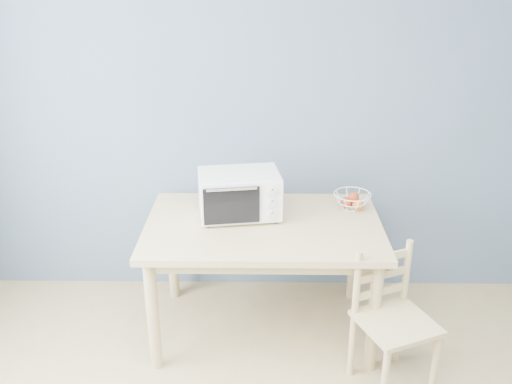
{
  "coord_description": "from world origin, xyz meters",
  "views": [
    {
      "loc": [
        -0.0,
        -1.34,
        2.24
      ],
      "look_at": [
        -0.04,
        1.75,
        0.93
      ],
      "focal_mm": 40.0,
      "sensor_mm": 36.0,
      "label": 1
    }
  ],
  "objects_px": {
    "dining_table": "(263,238)",
    "dining_chair": "(392,322)",
    "toaster_oven": "(236,194)",
    "fruit_basket": "(352,200)"
  },
  "relations": [
    {
      "from": "fruit_basket",
      "to": "dining_chair",
      "type": "relative_size",
      "value": 0.35
    },
    {
      "from": "fruit_basket",
      "to": "dining_chair",
      "type": "height_order",
      "value": "fruit_basket"
    },
    {
      "from": "dining_table",
      "to": "dining_chair",
      "type": "bearing_deg",
      "value": -34.17
    },
    {
      "from": "toaster_oven",
      "to": "dining_chair",
      "type": "distance_m",
      "value": 1.15
    },
    {
      "from": "dining_table",
      "to": "fruit_basket",
      "type": "distance_m",
      "value": 0.61
    },
    {
      "from": "dining_chair",
      "to": "fruit_basket",
      "type": "bearing_deg",
      "value": 78.55
    },
    {
      "from": "fruit_basket",
      "to": "dining_chair",
      "type": "distance_m",
      "value": 0.81
    },
    {
      "from": "toaster_oven",
      "to": "fruit_basket",
      "type": "distance_m",
      "value": 0.73
    },
    {
      "from": "toaster_oven",
      "to": "fruit_basket",
      "type": "relative_size",
      "value": 1.88
    },
    {
      "from": "dining_table",
      "to": "toaster_oven",
      "type": "xyz_separation_m",
      "value": [
        -0.16,
        0.1,
        0.25
      ]
    }
  ]
}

